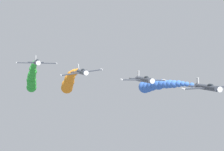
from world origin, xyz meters
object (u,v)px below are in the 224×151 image
airplane_left_inner (144,80)px  airplane_left_outer (37,63)px  airplane_right_inner (82,72)px  airplane_lead (207,87)px

airplane_left_inner → airplane_left_outer: bearing=-40.3°
airplane_left_inner → airplane_right_inner: bearing=-40.6°
airplane_left_outer → airplane_left_inner: bearing=139.7°
airplane_lead → airplane_right_inner: 28.27m
airplane_left_inner → airplane_right_inner: airplane_right_inner is taller
airplane_left_inner → airplane_left_outer: size_ratio=1.00×
airplane_lead → airplane_right_inner: bearing=-40.2°
airplane_lead → airplane_left_outer: bearing=-40.1°
airplane_left_inner → airplane_left_outer: airplane_left_outer is taller
airplane_left_outer → airplane_lead: bearing=139.9°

